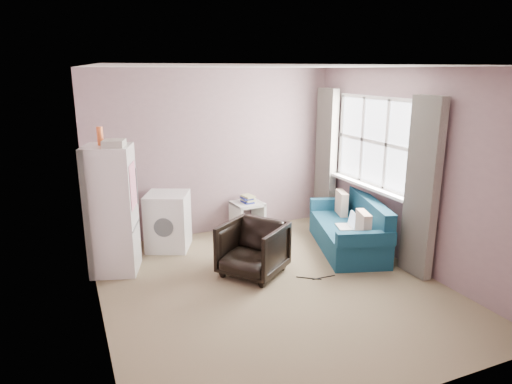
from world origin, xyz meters
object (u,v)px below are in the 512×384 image
at_px(sofa, 351,231).
at_px(fridge, 112,209).
at_px(washing_machine, 168,220).
at_px(side_table, 247,215).
at_px(armchair, 253,247).

bearing_deg(sofa, fridge, -172.02).
distance_m(fridge, washing_machine, 1.01).
height_order(fridge, side_table, fridge).
height_order(washing_machine, side_table, washing_machine).
relative_size(armchair, side_table, 1.22).
bearing_deg(side_table, armchair, -109.61).
bearing_deg(washing_machine, armchair, -34.26).
relative_size(fridge, washing_machine, 2.27).
bearing_deg(armchair, side_table, 122.99).
xyz_separation_m(armchair, washing_machine, (-0.77, 1.27, 0.05)).
distance_m(armchair, washing_machine, 1.49).
xyz_separation_m(armchair, side_table, (0.51, 1.44, -0.08)).
height_order(fridge, sofa, fridge).
bearing_deg(side_table, sofa, -48.25).
distance_m(armchair, fridge, 1.79).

